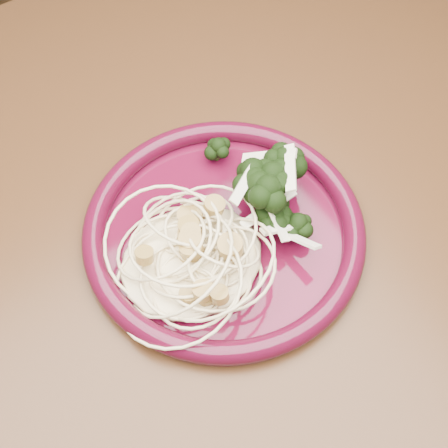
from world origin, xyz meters
name	(u,v)px	position (x,y,z in m)	size (l,w,h in m)	color
dining_table	(279,226)	(0.00, 0.00, 0.65)	(1.20, 0.80, 0.75)	#472814
dinner_plate	(224,230)	(-0.09, -0.03, 0.76)	(0.31, 0.31, 0.02)	#46081D
spaghetti_pile	(191,255)	(-0.14, -0.04, 0.77)	(0.13, 0.11, 0.03)	beige
scallop_cluster	(189,234)	(-0.14, -0.04, 0.80)	(0.11, 0.11, 0.04)	tan
broccoli_pile	(262,184)	(-0.04, -0.01, 0.78)	(0.08, 0.13, 0.04)	black
onion_garnish	(263,164)	(-0.04, -0.01, 0.81)	(0.06, 0.08, 0.05)	#F4EDCC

